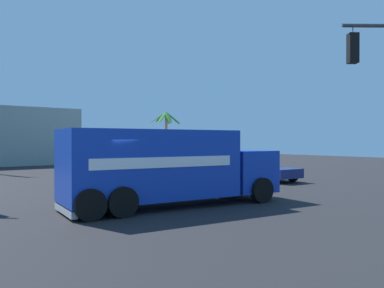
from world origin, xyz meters
TOP-DOWN VIEW (x-y plane):
  - ground_plane at (0.00, 0.00)m, footprint 100.00×100.00m
  - sidewalk_corner_far at (13.14, 13.14)m, footprint 12.05×12.05m
  - delivery_truck at (1.48, -0.25)m, footprint 8.65×3.68m
  - pickup_navy at (11.53, 4.23)m, footprint 2.54×5.32m
  - palm_tree_far at (13.16, 16.95)m, footprint 2.84×3.05m

SIDE VIEW (x-z plane):
  - ground_plane at x=0.00m, z-range 0.00..0.00m
  - sidewalk_corner_far at x=13.14m, z-range 0.00..0.14m
  - pickup_navy at x=11.53m, z-range 0.04..1.42m
  - delivery_truck at x=1.48m, z-range 0.07..2.92m
  - palm_tree_far at x=13.16m, z-range 1.12..6.08m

